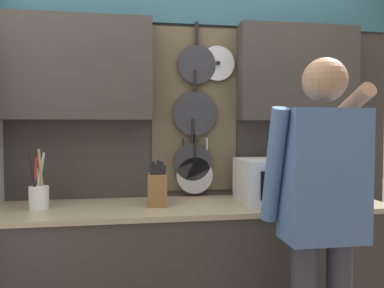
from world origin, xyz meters
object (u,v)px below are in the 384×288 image
object	(u,v)px
microwave	(278,180)
knife_block	(158,189)
person	(322,202)
utensil_crock	(39,194)

from	to	relation	value
microwave	knife_block	distance (m)	0.74
person	knife_block	bearing A→B (deg)	144.96
knife_block	utensil_crock	bearing A→B (deg)	179.74
knife_block	utensil_crock	size ratio (longest dim) A/B	0.79
knife_block	utensil_crock	world-z (taller)	utensil_crock
utensil_crock	person	world-z (taller)	person
knife_block	utensil_crock	distance (m)	0.67
utensil_crock	knife_block	bearing A→B (deg)	-0.26
microwave	person	size ratio (longest dim) A/B	0.28
knife_block	microwave	bearing A→B (deg)	-0.02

